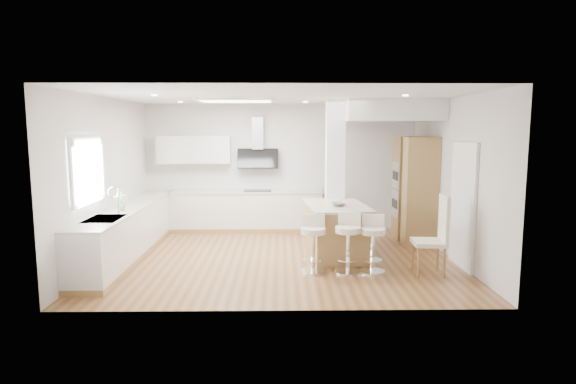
{
  "coord_description": "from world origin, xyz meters",
  "views": [
    {
      "loc": [
        -0.0,
        -8.28,
        2.28
      ],
      "look_at": [
        0.14,
        0.4,
        1.11
      ],
      "focal_mm": 30.0,
      "sensor_mm": 36.0,
      "label": 1
    }
  ],
  "objects_px": {
    "peninsula": "(336,230)",
    "bar_stool_b": "(348,239)",
    "dining_chair": "(436,232)",
    "bar_stool_c": "(373,241)",
    "bar_stool_a": "(313,240)"
  },
  "relations": [
    {
      "from": "bar_stool_c",
      "to": "dining_chair",
      "type": "xyz_separation_m",
      "value": [
        0.96,
        -0.15,
        0.16
      ]
    },
    {
      "from": "peninsula",
      "to": "dining_chair",
      "type": "distance_m",
      "value": 1.81
    },
    {
      "from": "dining_chair",
      "to": "bar_stool_c",
      "type": "bearing_deg",
      "value": 174.76
    },
    {
      "from": "bar_stool_b",
      "to": "bar_stool_c",
      "type": "relative_size",
      "value": 1.04
    },
    {
      "from": "bar_stool_c",
      "to": "dining_chair",
      "type": "distance_m",
      "value": 0.98
    },
    {
      "from": "bar_stool_b",
      "to": "bar_stool_c",
      "type": "height_order",
      "value": "bar_stool_b"
    },
    {
      "from": "dining_chair",
      "to": "peninsula",
      "type": "bearing_deg",
      "value": 145.55
    },
    {
      "from": "bar_stool_c",
      "to": "peninsula",
      "type": "bearing_deg",
      "value": 127.43
    },
    {
      "from": "bar_stool_a",
      "to": "dining_chair",
      "type": "height_order",
      "value": "dining_chair"
    },
    {
      "from": "peninsula",
      "to": "bar_stool_b",
      "type": "relative_size",
      "value": 1.72
    },
    {
      "from": "bar_stool_b",
      "to": "dining_chair",
      "type": "xyz_separation_m",
      "value": [
        1.35,
        -0.15,
        0.14
      ]
    },
    {
      "from": "bar_stool_a",
      "to": "bar_stool_b",
      "type": "bearing_deg",
      "value": 5.57
    },
    {
      "from": "bar_stool_b",
      "to": "dining_chair",
      "type": "height_order",
      "value": "dining_chair"
    },
    {
      "from": "peninsula",
      "to": "bar_stool_b",
      "type": "xyz_separation_m",
      "value": [
        0.07,
        -0.96,
        0.06
      ]
    },
    {
      "from": "dining_chair",
      "to": "bar_stool_b",
      "type": "bearing_deg",
      "value": 177.23
    }
  ]
}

